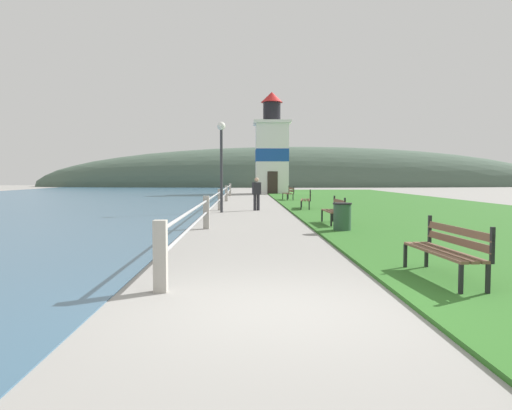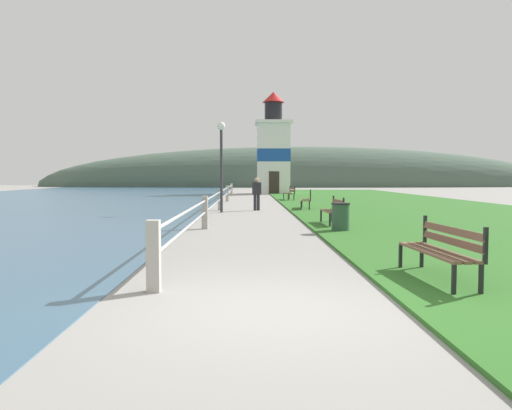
{
  "view_description": "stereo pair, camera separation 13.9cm",
  "coord_description": "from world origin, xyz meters",
  "px_view_note": "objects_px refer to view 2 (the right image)",
  "views": [
    {
      "loc": [
        -0.38,
        -5.86,
        1.61
      ],
      "look_at": [
        0.13,
        16.48,
        0.3
      ],
      "focal_mm": 35.0,
      "sensor_mm": 36.0,
      "label": 1
    },
    {
      "loc": [
        -0.24,
        -5.86,
        1.61
      ],
      "look_at": [
        0.13,
        16.48,
        0.3
      ],
      "focal_mm": 35.0,
      "sensor_mm": 36.0,
      "label": 2
    }
  ],
  "objects_px": {
    "park_bench_far": "(307,198)",
    "park_bench_by_lighthouse": "(290,192)",
    "lighthouse": "(273,151)",
    "person_strolling": "(257,193)",
    "lamp_post": "(221,150)",
    "trash_bin": "(341,218)",
    "park_bench_midway": "(334,209)",
    "park_bench_near": "(442,247)"
  },
  "relations": [
    {
      "from": "lamp_post",
      "to": "person_strolling",
      "type": "bearing_deg",
      "value": 38.65
    },
    {
      "from": "lamp_post",
      "to": "park_bench_by_lighthouse",
      "type": "bearing_deg",
      "value": 69.29
    },
    {
      "from": "trash_bin",
      "to": "park_bench_far",
      "type": "bearing_deg",
      "value": 88.89
    },
    {
      "from": "park_bench_near",
      "to": "lamp_post",
      "type": "xyz_separation_m",
      "value": [
        -4.07,
        14.51,
        2.2
      ]
    },
    {
      "from": "lighthouse",
      "to": "trash_bin",
      "type": "xyz_separation_m",
      "value": [
        0.34,
        -30.99,
        -3.39
      ]
    },
    {
      "from": "person_strolling",
      "to": "trash_bin",
      "type": "distance_m",
      "value": 9.33
    },
    {
      "from": "park_bench_by_lighthouse",
      "to": "person_strolling",
      "type": "relative_size",
      "value": 1.15
    },
    {
      "from": "park_bench_midway",
      "to": "trash_bin",
      "type": "relative_size",
      "value": 1.96
    },
    {
      "from": "park_bench_near",
      "to": "trash_bin",
      "type": "height_order",
      "value": "park_bench_near"
    },
    {
      "from": "lamp_post",
      "to": "park_bench_near",
      "type": "bearing_deg",
      "value": -74.33
    },
    {
      "from": "park_bench_midway",
      "to": "lamp_post",
      "type": "bearing_deg",
      "value": -57.74
    },
    {
      "from": "park_bench_far",
      "to": "person_strolling",
      "type": "relative_size",
      "value": 1.28
    },
    {
      "from": "trash_bin",
      "to": "lamp_post",
      "type": "height_order",
      "value": "lamp_post"
    },
    {
      "from": "park_bench_midway",
      "to": "person_strolling",
      "type": "xyz_separation_m",
      "value": [
        -2.36,
        7.16,
        0.29
      ]
    },
    {
      "from": "person_strolling",
      "to": "park_bench_far",
      "type": "bearing_deg",
      "value": -102.18
    },
    {
      "from": "park_bench_near",
      "to": "trash_bin",
      "type": "distance_m",
      "value": 6.73
    },
    {
      "from": "park_bench_near",
      "to": "lamp_post",
      "type": "relative_size",
      "value": 0.5
    },
    {
      "from": "trash_bin",
      "to": "lamp_post",
      "type": "bearing_deg",
      "value": 115.99
    },
    {
      "from": "park_bench_by_lighthouse",
      "to": "lamp_post",
      "type": "height_order",
      "value": "lamp_post"
    },
    {
      "from": "park_bench_by_lighthouse",
      "to": "lamp_post",
      "type": "distance_m",
      "value": 11.23
    },
    {
      "from": "park_bench_by_lighthouse",
      "to": "person_strolling",
      "type": "xyz_separation_m",
      "value": [
        -2.32,
        -9.04,
        0.29
      ]
    },
    {
      "from": "park_bench_midway",
      "to": "park_bench_far",
      "type": "height_order",
      "value": "same"
    },
    {
      "from": "lamp_post",
      "to": "park_bench_far",
      "type": "bearing_deg",
      "value": 22.47
    },
    {
      "from": "park_bench_far",
      "to": "lighthouse",
      "type": "relative_size",
      "value": 0.22
    },
    {
      "from": "park_bench_near",
      "to": "lamp_post",
      "type": "bearing_deg",
      "value": -77.72
    },
    {
      "from": "lighthouse",
      "to": "lamp_post",
      "type": "xyz_separation_m",
      "value": [
        -3.46,
        -23.2,
        -1.08
      ]
    },
    {
      "from": "park_bench_midway",
      "to": "park_bench_far",
      "type": "distance_m",
      "value": 7.55
    },
    {
      "from": "person_strolling",
      "to": "trash_bin",
      "type": "height_order",
      "value": "person_strolling"
    },
    {
      "from": "park_bench_by_lighthouse",
      "to": "lamp_post",
      "type": "bearing_deg",
      "value": 63.79
    },
    {
      "from": "park_bench_midway",
      "to": "park_bench_by_lighthouse",
      "type": "distance_m",
      "value": 16.2
    },
    {
      "from": "park_bench_far",
      "to": "trash_bin",
      "type": "height_order",
      "value": "park_bench_far"
    },
    {
      "from": "park_bench_far",
      "to": "park_bench_by_lighthouse",
      "type": "relative_size",
      "value": 1.11
    },
    {
      "from": "park_bench_midway",
      "to": "park_bench_by_lighthouse",
      "type": "height_order",
      "value": "same"
    },
    {
      "from": "lighthouse",
      "to": "person_strolling",
      "type": "relative_size",
      "value": 5.95
    },
    {
      "from": "person_strolling",
      "to": "lamp_post",
      "type": "xyz_separation_m",
      "value": [
        -1.57,
        -1.26,
        1.91
      ]
    },
    {
      "from": "park_bench_near",
      "to": "lamp_post",
      "type": "height_order",
      "value": "lamp_post"
    },
    {
      "from": "person_strolling",
      "to": "trash_bin",
      "type": "xyz_separation_m",
      "value": [
        2.23,
        -9.05,
        -0.41
      ]
    },
    {
      "from": "park_bench_by_lighthouse",
      "to": "lighthouse",
      "type": "distance_m",
      "value": 13.32
    },
    {
      "from": "park_bench_near",
      "to": "park_bench_by_lighthouse",
      "type": "bearing_deg",
      "value": -92.98
    },
    {
      "from": "park_bench_far",
      "to": "trash_bin",
      "type": "xyz_separation_m",
      "value": [
        -0.18,
        -9.44,
        -0.12
      ]
    },
    {
      "from": "park_bench_by_lighthouse",
      "to": "lighthouse",
      "type": "relative_size",
      "value": 0.19
    },
    {
      "from": "park_bench_far",
      "to": "lamp_post",
      "type": "distance_m",
      "value": 4.84
    }
  ]
}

